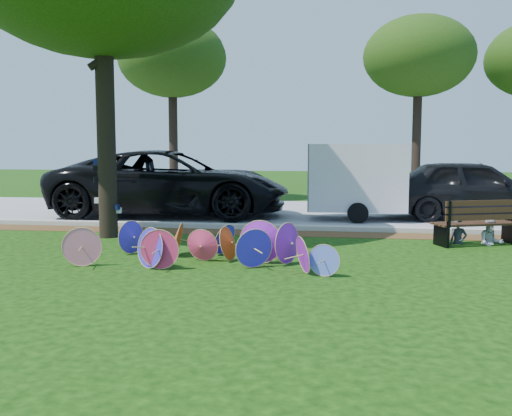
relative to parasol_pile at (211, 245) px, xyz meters
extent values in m
plane|color=black|center=(0.11, -0.51, -0.36)|extent=(90.00, 90.00, 0.00)
cube|color=#472D16|center=(0.11, 3.99, -0.35)|extent=(90.00, 1.00, 0.01)
cube|color=#B7B5AD|center=(0.11, 4.69, -0.30)|extent=(90.00, 0.30, 0.12)
cube|color=gray|center=(0.11, 8.84, -0.35)|extent=(90.00, 8.00, 0.01)
cylinder|color=black|center=(-3.19, 2.78, 2.36)|extent=(0.44, 0.44, 5.44)
cone|color=#3327E1|center=(0.01, 0.97, -0.03)|extent=(0.54, 0.71, 0.65)
cone|color=#546BDC|center=(2.11, -0.73, -0.08)|extent=(0.56, 0.24, 0.55)
cone|color=#D16A82|center=(-2.28, -0.55, 0.00)|extent=(0.73, 0.32, 0.72)
cone|color=red|center=(-0.88, 0.72, -0.02)|extent=(0.29, 0.69, 0.68)
cone|color=red|center=(0.28, 0.34, -0.02)|extent=(0.39, 0.72, 0.68)
cone|color=#3327E1|center=(-0.97, -0.49, 0.01)|extent=(0.74, 0.61, 0.75)
cone|color=purple|center=(1.78, -0.55, -0.03)|extent=(0.45, 0.69, 0.67)
cone|color=purple|center=(1.44, 0.16, 0.03)|extent=(0.49, 0.75, 0.78)
cone|color=#EA3565|center=(-0.23, 0.15, -0.04)|extent=(0.66, 0.31, 0.64)
cone|color=#3327E1|center=(-1.81, 0.75, -0.02)|extent=(0.43, 0.66, 0.69)
cone|color=purple|center=(0.90, 0.08, 0.06)|extent=(0.85, 0.29, 0.84)
cone|color=#3327E1|center=(0.82, -0.23, 0.00)|extent=(0.69, 0.52, 0.73)
cone|color=#C9295B|center=(-0.79, -0.59, 0.00)|extent=(0.73, 0.13, 0.72)
imported|color=black|center=(-3.00, 7.28, 0.68)|extent=(7.71, 3.98, 2.08)
imported|color=black|center=(6.24, 7.71, 0.56)|extent=(5.49, 2.46, 1.83)
cube|color=silver|center=(2.84, 7.12, 0.93)|extent=(2.83, 1.81, 2.57)
imported|color=#373F4C|center=(4.99, 3.03, 0.19)|extent=(0.45, 0.33, 1.10)
imported|color=silver|center=(5.69, 3.03, 0.22)|extent=(0.59, 0.48, 1.15)
cylinder|color=black|center=(-4.48, 12.57, 2.14)|extent=(0.36, 0.36, 5.00)
ellipsoid|color=black|center=(-4.48, 12.57, 5.44)|extent=(4.40, 4.40, 3.20)
cylinder|color=black|center=(5.35, 13.70, 2.14)|extent=(0.36, 0.36, 5.00)
ellipsoid|color=black|center=(5.35, 13.70, 5.44)|extent=(4.40, 4.40, 3.20)
camera|label=1|loc=(2.37, -10.20, 1.78)|focal=40.00mm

